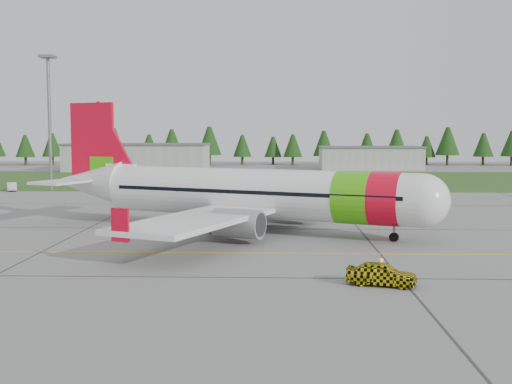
{
  "coord_description": "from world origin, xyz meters",
  "views": [
    {
      "loc": [
        2.47,
        -38.38,
        8.8
      ],
      "look_at": [
        0.69,
        15.22,
        3.85
      ],
      "focal_mm": 45.0,
      "sensor_mm": 36.0,
      "label": 1
    }
  ],
  "objects": [
    {
      "name": "aircraft",
      "position": [
        -0.19,
        18.59,
        3.4
      ],
      "size": [
        37.07,
        35.2,
        11.8
      ],
      "rotation": [
        0.0,
        0.0,
        -0.4
      ],
      "color": "white",
      "rests_on": "ground"
    },
    {
      "name": "floodlight_mast",
      "position": [
        -32.0,
        58.0,
        10.0
      ],
      "size": [
        0.5,
        0.5,
        20.0
      ],
      "primitive_type": "cylinder",
      "color": "slate",
      "rests_on": "ground"
    },
    {
      "name": "hangar_east",
      "position": [
        25.0,
        118.0,
        2.6
      ],
      "size": [
        24.0,
        12.0,
        5.2
      ],
      "primitive_type": "cube",
      "color": "#A8A8A3",
      "rests_on": "ground"
    },
    {
      "name": "grass_strip",
      "position": [
        0.0,
        82.0,
        0.01
      ],
      "size": [
        320.0,
        50.0,
        0.03
      ],
      "primitive_type": "cube",
      "color": "#30561E",
      "rests_on": "ground"
    },
    {
      "name": "follow_me_car",
      "position": [
        8.52,
        -1.69,
        2.04
      ],
      "size": [
        1.81,
        1.97,
        4.08
      ],
      "primitive_type": "imported",
      "rotation": [
        0.0,
        0.0,
        1.27
      ],
      "color": "yellow",
      "rests_on": "ground"
    },
    {
      "name": "taxi_guideline",
      "position": [
        0.0,
        8.0,
        0.01
      ],
      "size": [
        120.0,
        0.25,
        0.02
      ],
      "primitive_type": "cube",
      "color": "gold",
      "rests_on": "ground"
    },
    {
      "name": "ground",
      "position": [
        0.0,
        0.0,
        0.0
      ],
      "size": [
        320.0,
        320.0,
        0.0
      ],
      "primitive_type": "plane",
      "color": "gray",
      "rests_on": "ground"
    },
    {
      "name": "service_van",
      "position": [
        -37.94,
        57.5,
        1.94
      ],
      "size": [
        1.76,
        1.72,
        3.89
      ],
      "primitive_type": "imported",
      "rotation": [
        0.0,
        0.0,
        0.42
      ],
      "color": "silver",
      "rests_on": "ground"
    },
    {
      "name": "hangar_west",
      "position": [
        -30.0,
        110.0,
        3.0
      ],
      "size": [
        32.0,
        14.0,
        6.0
      ],
      "primitive_type": "cube",
      "color": "#A8A8A3",
      "rests_on": "ground"
    },
    {
      "name": "treeline",
      "position": [
        0.0,
        138.0,
        5.0
      ],
      "size": [
        160.0,
        8.0,
        10.0
      ],
      "primitive_type": null,
      "color": "#1C3F14",
      "rests_on": "ground"
    }
  ]
}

